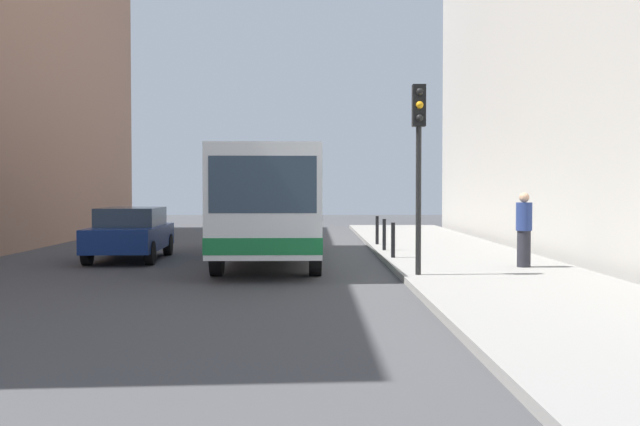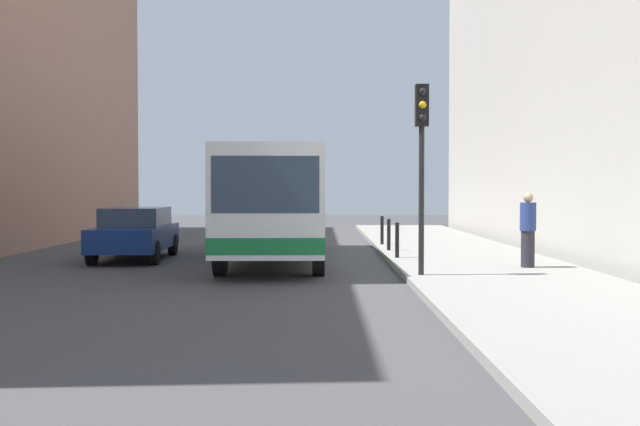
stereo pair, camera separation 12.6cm
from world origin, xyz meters
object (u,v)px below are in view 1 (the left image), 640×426
at_px(pedestrian_near_signal, 524,230).
at_px(traffic_light, 419,143).
at_px(bollard_mid, 384,235).
at_px(bollard_far, 377,230).
at_px(bollard_near, 393,240).
at_px(car_beside_bus, 131,232).
at_px(bus, 272,199).

bearing_deg(pedestrian_near_signal, traffic_light, -165.19).
xyz_separation_m(bollard_mid, bollard_far, (0.00, 2.49, 0.00)).
distance_m(traffic_light, bollard_near, 4.78).
distance_m(bollard_mid, bollard_far, 2.49).
distance_m(car_beside_bus, bollard_mid, 7.48).
bearing_deg(bus, bollard_near, 162.65).
bearing_deg(bollard_near, bollard_mid, 90.00).
bearing_deg(bollard_mid, bus, -155.54).
relative_size(car_beside_bus, bollard_near, 4.69).
relative_size(bollard_near, bollard_far, 1.00).
bearing_deg(pedestrian_near_signal, car_beside_bus, 145.05).
bearing_deg(bus, traffic_light, 122.82).
relative_size(car_beside_bus, bollard_far, 4.69).
height_order(traffic_light, pedestrian_near_signal, traffic_light).
height_order(car_beside_bus, traffic_light, traffic_light).
height_order(bollard_mid, pedestrian_near_signal, pedestrian_near_signal).
distance_m(bus, traffic_light, 6.29).
height_order(bollard_mid, bollard_far, same).
bearing_deg(car_beside_bus, bollard_far, -153.46).
bearing_deg(bollard_mid, bollard_far, 90.00).
xyz_separation_m(car_beside_bus, traffic_light, (7.43, -5.17, 2.22)).
relative_size(bollard_near, bollard_mid, 1.00).
bearing_deg(traffic_light, pedestrian_near_signal, 30.49).
bearing_deg(bus, car_beside_bus, -1.66).
bearing_deg(bollard_far, bollard_near, -90.00).
relative_size(bus, pedestrian_near_signal, 6.23).
bearing_deg(bollard_far, bollard_mid, -90.00).
bearing_deg(bollard_mid, pedestrian_near_signal, -60.47).
bearing_deg(bollard_near, bus, 163.59).
relative_size(car_beside_bus, bollard_mid, 4.69).
bearing_deg(car_beside_bus, bus, 177.50).
height_order(traffic_light, bollard_mid, traffic_light).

